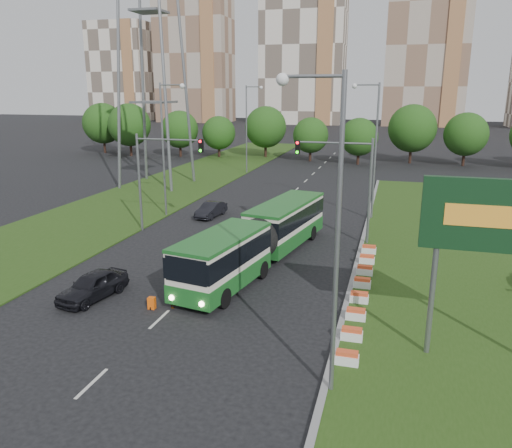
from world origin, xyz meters
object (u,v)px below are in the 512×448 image
(billboard, at_px, (499,224))
(car_left_near, at_px, (93,286))
(traffic_mast_left, at_px, (157,167))
(car_left_far, at_px, (211,210))
(pedestrian, at_px, (173,293))
(traffic_mast_median, at_px, (349,174))
(shopping_trolley, at_px, (152,303))
(articulated_bus, at_px, (259,238))

(billboard, distance_m, car_left_near, 20.79)
(traffic_mast_left, bearing_deg, billboard, -33.55)
(car_left_far, bearing_deg, pedestrian, -68.32)
(traffic_mast_median, bearing_deg, car_left_near, -130.78)
(car_left_far, height_order, shopping_trolley, car_left_far)
(traffic_mast_median, relative_size, car_left_far, 1.95)
(traffic_mast_median, bearing_deg, billboard, -64.97)
(traffic_mast_median, bearing_deg, pedestrian, -118.18)
(traffic_mast_left, height_order, pedestrian, traffic_mast_left)
(billboard, height_order, traffic_mast_left, same)
(car_left_far, bearing_deg, traffic_mast_median, -13.86)
(traffic_mast_median, xyz_separation_m, articulated_bus, (-5.17, -6.32, -3.54))
(articulated_bus, xyz_separation_m, pedestrian, (-2.55, -8.10, -0.97))
(traffic_mast_median, xyz_separation_m, shopping_trolley, (-8.74, -14.93, -5.03))
(articulated_bus, xyz_separation_m, car_left_near, (-7.38, -8.23, -1.04))
(billboard, height_order, pedestrian, billboard)
(billboard, xyz_separation_m, car_left_near, (-20.02, 1.45, -5.40))
(billboard, relative_size, shopping_trolley, 12.34)
(billboard, distance_m, articulated_bus, 16.51)
(car_left_far, height_order, pedestrian, pedestrian)
(traffic_mast_median, height_order, car_left_near, traffic_mast_median)
(pedestrian, xyz_separation_m, shopping_trolley, (-1.02, -0.51, -0.51))
(traffic_mast_left, height_order, car_left_far, traffic_mast_left)
(car_left_far, bearing_deg, traffic_mast_left, -104.86)
(articulated_bus, bearing_deg, billboard, -27.44)
(traffic_mast_median, relative_size, articulated_bus, 0.45)
(car_left_near, bearing_deg, billboard, 6.63)
(billboard, height_order, articulated_bus, billboard)
(car_left_near, distance_m, pedestrian, 4.83)
(articulated_bus, height_order, car_left_near, articulated_bus)
(traffic_mast_median, xyz_separation_m, traffic_mast_left, (-15.16, -1.00, 0.00))
(billboard, distance_m, traffic_mast_median, 17.68)
(pedestrian, relative_size, shopping_trolley, 2.57)
(articulated_bus, bearing_deg, car_left_near, -121.85)
(car_left_near, bearing_deg, articulated_bus, 58.91)
(traffic_mast_left, relative_size, shopping_trolley, 12.34)
(billboard, bearing_deg, car_left_near, 175.86)
(shopping_trolley, bearing_deg, traffic_mast_median, 54.89)
(billboard, distance_m, car_left_far, 29.62)
(billboard, relative_size, pedestrian, 4.80)
(billboard, bearing_deg, car_left_far, 134.24)
(pedestrian, bearing_deg, shopping_trolley, 106.97)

